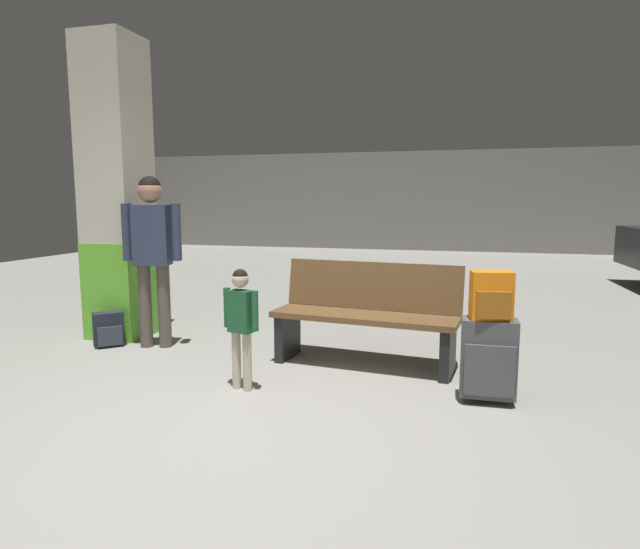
# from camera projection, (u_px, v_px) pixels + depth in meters

# --- Properties ---
(ground_plane) EXTENTS (18.00, 18.00, 0.10)m
(ground_plane) POSITION_uv_depth(u_px,v_px,m) (355.00, 314.00, 7.02)
(ground_plane) COLOR gray
(garage_back_wall) EXTENTS (18.00, 0.12, 2.80)m
(garage_back_wall) POSITION_uv_depth(u_px,v_px,m) (418.00, 201.00, 15.28)
(garage_back_wall) COLOR slate
(garage_back_wall) RESTS_ON ground_plane
(structural_pillar) EXTENTS (0.57, 0.57, 3.06)m
(structural_pillar) POSITION_uv_depth(u_px,v_px,m) (117.00, 192.00, 5.55)
(structural_pillar) COLOR #66C633
(structural_pillar) RESTS_ON ground_plane
(bench) EXTENTS (1.65, 0.70, 0.89)m
(bench) POSITION_uv_depth(u_px,v_px,m) (366.00, 315.00, 4.68)
(bench) COLOR brown
(bench) RESTS_ON ground_plane
(suitcase) EXTENTS (0.39, 0.24, 0.60)m
(suitcase) POSITION_uv_depth(u_px,v_px,m) (489.00, 359.00, 3.80)
(suitcase) COLOR #4C4C51
(suitcase) RESTS_ON ground_plane
(backpack_bright) EXTENTS (0.30, 0.23, 0.34)m
(backpack_bright) POSITION_uv_depth(u_px,v_px,m) (491.00, 296.00, 3.74)
(backpack_bright) COLOR orange
(backpack_bright) RESTS_ON suitcase
(child) EXTENTS (0.31, 0.21, 0.93)m
(child) POSITION_uv_depth(u_px,v_px,m) (241.00, 316.00, 4.03)
(child) COLOR beige
(child) RESTS_ON ground_plane
(adult) EXTENTS (0.55, 0.27, 1.66)m
(adult) POSITION_uv_depth(u_px,v_px,m) (152.00, 243.00, 5.16)
(adult) COLOR brown
(adult) RESTS_ON ground_plane
(backpack_dark_floor) EXTENTS (0.32, 0.31, 0.34)m
(backpack_dark_floor) POSITION_uv_depth(u_px,v_px,m) (109.00, 330.00, 5.30)
(backpack_dark_floor) COLOR #1E232D
(backpack_dark_floor) RESTS_ON ground_plane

